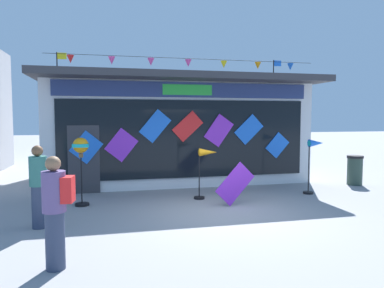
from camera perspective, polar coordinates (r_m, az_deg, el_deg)
ground_plane at (r=8.76m, az=4.82°, el=-10.60°), size 80.00×80.00×0.00m
kite_shop_building at (r=13.66m, az=-2.95°, el=2.40°), size 9.02×5.82×4.49m
wind_spinner_far_left at (r=9.56m, az=-16.97°, el=-1.14°), size 0.39×0.39×1.73m
wind_spinner_left at (r=9.99m, az=2.19°, el=-2.62°), size 0.64×0.29×1.39m
wind_spinner_center_left at (r=11.22m, az=18.57°, el=-1.31°), size 0.60×0.30×1.59m
person_near_camera at (r=8.00m, az=-22.87°, el=-6.08°), size 0.34×0.34×1.68m
person_mid_plaza at (r=5.77m, az=-20.52°, el=-9.62°), size 0.47×0.34×1.68m
trash_bin at (r=13.23m, az=24.08°, el=-3.73°), size 0.52×0.52×0.97m
display_kite_on_ground at (r=9.37m, az=6.74°, el=-6.19°), size 1.10×0.17×1.10m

